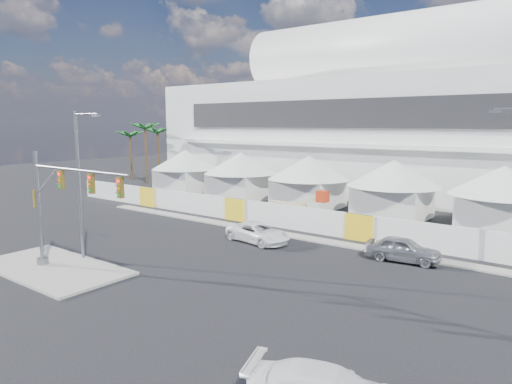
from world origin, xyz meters
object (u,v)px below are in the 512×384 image
Objects in this scene: boom_lift at (284,214)px; sedan_silver at (403,249)px; traffic_mast at (56,206)px; streetlight_median at (81,175)px; pickup_curb at (258,233)px.

sedan_silver is at bearing -19.29° from boom_lift.
streetlight_median is (-0.94, 2.28, 1.49)m from traffic_mast.
pickup_curb is 0.55× the size of streetlight_median.
traffic_mast reaches higher than pickup_curb.
boom_lift is at bearing 24.95° from pickup_curb.
boom_lift is (-11.99, 4.46, 0.10)m from sedan_silver.
pickup_curb is at bearing 92.85° from sedan_silver.
streetlight_median is (-16.36, -12.06, 4.72)m from sedan_silver.
streetlight_median is 1.44× the size of boom_lift.
traffic_mast is 0.97× the size of streetlight_median.
streetlight_median reaches higher than pickup_curb.
traffic_mast is (-15.42, -14.33, 3.23)m from sedan_silver.
sedan_silver is 20.87m from streetlight_median.
sedan_silver is 0.51× the size of traffic_mast.
streetlight_median reaches higher than traffic_mast.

